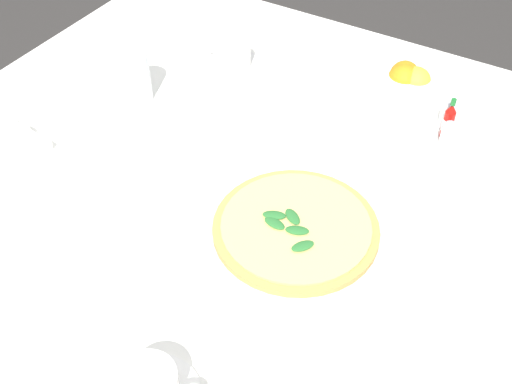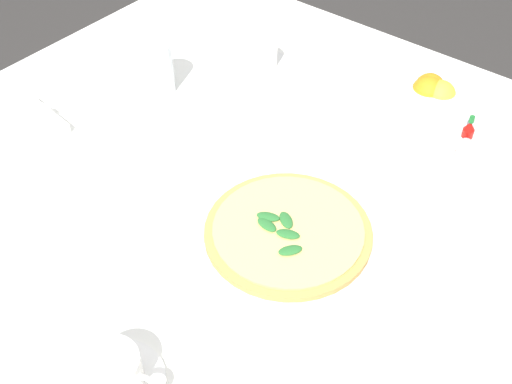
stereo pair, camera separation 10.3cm
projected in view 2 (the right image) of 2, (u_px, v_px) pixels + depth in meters
ground_plane at (237, 384)px, 1.63m from camera, size 8.00×8.00×0.00m
dining_table at (230, 217)px, 1.20m from camera, size 1.12×1.12×0.75m
pizza_plate at (288, 237)px, 0.97m from camera, size 0.35×0.35×0.02m
pizza at (288, 231)px, 0.96m from camera, size 0.26×0.26×0.02m
coffee_cup_far_right at (259, 55)px, 1.31m from camera, size 0.13×0.13×0.06m
coffee_cup_back_corner at (113, 375)px, 0.79m from camera, size 0.13×0.13×0.06m
water_glass_near_right at (157, 71)px, 1.24m from camera, size 0.07×0.07×0.10m
citrus_bowl at (429, 93)px, 1.21m from camera, size 0.15×0.15×0.07m
hot_sauce_bottle at (466, 139)px, 1.11m from camera, size 0.02×0.02×0.08m
salt_shaker at (467, 133)px, 1.13m from camera, size 0.03×0.03×0.06m
pepper_shaker at (463, 153)px, 1.09m from camera, size 0.03×0.03×0.06m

